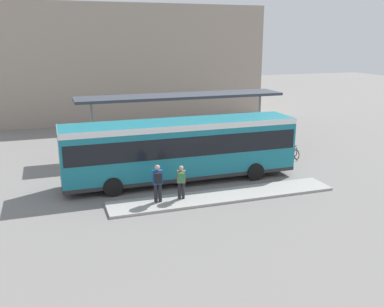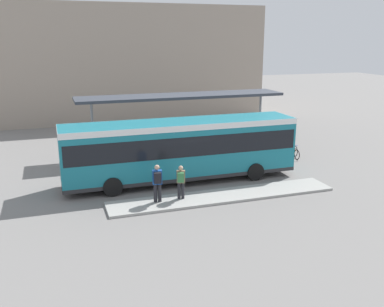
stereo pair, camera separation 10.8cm
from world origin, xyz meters
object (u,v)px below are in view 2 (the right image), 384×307
(pedestrian_companion, at_px, (181,180))
(potted_planter_near_shelter, at_px, (248,146))
(bicycle_orange, at_px, (293,153))
(pedestrian_waiting, at_px, (157,181))
(bicycle_black, at_px, (282,147))
(city_bus, at_px, (181,147))
(bicycle_blue, at_px, (291,149))

(pedestrian_companion, height_order, potted_planter_near_shelter, pedestrian_companion)
(bicycle_orange, distance_m, potted_planter_near_shelter, 2.92)
(pedestrian_waiting, relative_size, bicycle_orange, 1.17)
(pedestrian_waiting, xyz_separation_m, pedestrian_companion, (1.15, 0.06, -0.10))
(pedestrian_waiting, distance_m, bicycle_black, 12.35)
(pedestrian_waiting, bearing_deg, pedestrian_companion, -78.42)
(city_bus, relative_size, bicycle_blue, 7.23)
(pedestrian_waiting, xyz_separation_m, potted_planter_near_shelter, (7.78, 6.49, -0.49))
(city_bus, xyz_separation_m, potted_planter_near_shelter, (5.72, 3.55, -1.26))
(pedestrian_companion, bearing_deg, potted_planter_near_shelter, -27.43)
(bicycle_orange, height_order, bicycle_blue, bicycle_blue)
(bicycle_black, xyz_separation_m, potted_planter_near_shelter, (-2.61, -0.14, 0.31))
(city_bus, relative_size, bicycle_orange, 8.12)
(pedestrian_waiting, height_order, pedestrian_companion, pedestrian_waiting)
(city_bus, height_order, bicycle_black, city_bus)
(pedestrian_companion, bearing_deg, city_bus, 1.02)
(pedestrian_waiting, height_order, potted_planter_near_shelter, pedestrian_waiting)
(city_bus, relative_size, pedestrian_companion, 7.66)
(bicycle_orange, xyz_separation_m, potted_planter_near_shelter, (-2.54, 1.41, 0.33))
(pedestrian_companion, bearing_deg, bicycle_black, -36.17)
(city_bus, xyz_separation_m, bicycle_orange, (8.26, 2.14, -1.59))
(city_bus, bearing_deg, potted_planter_near_shelter, 31.87)
(potted_planter_near_shelter, bearing_deg, bicycle_orange, -28.99)
(pedestrian_waiting, distance_m, bicycle_blue, 12.15)
(bicycle_blue, relative_size, bicycle_black, 1.06)
(city_bus, bearing_deg, pedestrian_waiting, -124.85)
(pedestrian_companion, xyz_separation_m, bicycle_blue, (9.47, 5.79, -0.68))
(bicycle_orange, xyz_separation_m, bicycle_blue, (0.30, 0.77, 0.04))
(bicycle_orange, distance_m, bicycle_black, 1.54)
(bicycle_orange, relative_size, bicycle_black, 0.94)
(city_bus, relative_size, potted_planter_near_shelter, 9.69)
(city_bus, xyz_separation_m, bicycle_black, (8.34, 3.68, -1.57))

